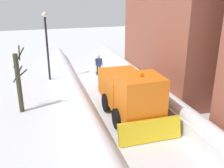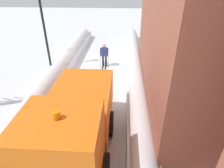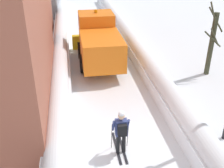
{
  "view_description": "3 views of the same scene",
  "coord_description": "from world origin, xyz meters",
  "px_view_note": "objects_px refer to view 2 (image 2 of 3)",
  "views": [
    {
      "loc": [
        4.81,
        20.9,
        6.95
      ],
      "look_at": [
        0.21,
        5.57,
        1.16
      ],
      "focal_mm": 41.75,
      "sensor_mm": 36.0,
      "label": 1
    },
    {
      "loc": [
        -1.75,
        13.11,
        6.02
      ],
      "look_at": [
        -1.17,
        4.32,
        0.98
      ],
      "focal_mm": 30.39,
      "sensor_mm": 36.0,
      "label": 2
    },
    {
      "loc": [
        -1.84,
        -7.64,
        6.87
      ],
      "look_at": [
        -0.08,
        3.24,
        1.05
      ],
      "focal_mm": 43.16,
      "sensor_mm": 36.0,
      "label": 3
    }
  ],
  "objects_px": {
    "skier": "(104,53)",
    "street_lamp": "(43,20)",
    "traffic_light_pole": "(166,62)",
    "plow_truck": "(75,124)"
  },
  "relations": [
    {
      "from": "skier",
      "to": "traffic_light_pole",
      "type": "bearing_deg",
      "value": 118.46
    },
    {
      "from": "skier",
      "to": "street_lamp",
      "type": "xyz_separation_m",
      "value": [
        4.18,
        0.16,
        2.4
      ]
    },
    {
      "from": "skier",
      "to": "traffic_light_pole",
      "type": "relative_size",
      "value": 0.43
    },
    {
      "from": "plow_truck",
      "to": "street_lamp",
      "type": "bearing_deg",
      "value": -63.89
    },
    {
      "from": "skier",
      "to": "street_lamp",
      "type": "distance_m",
      "value": 4.83
    },
    {
      "from": "traffic_light_pole",
      "to": "street_lamp",
      "type": "height_order",
      "value": "street_lamp"
    },
    {
      "from": "plow_truck",
      "to": "traffic_light_pole",
      "type": "xyz_separation_m",
      "value": [
        -3.39,
        -2.4,
        1.45
      ]
    },
    {
      "from": "plow_truck",
      "to": "skier",
      "type": "height_order",
      "value": "plow_truck"
    },
    {
      "from": "traffic_light_pole",
      "to": "street_lamp",
      "type": "xyz_separation_m",
      "value": [
        7.38,
        -5.75,
        0.48
      ]
    },
    {
      "from": "skier",
      "to": "traffic_light_pole",
      "type": "height_order",
      "value": "traffic_light_pole"
    }
  ]
}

